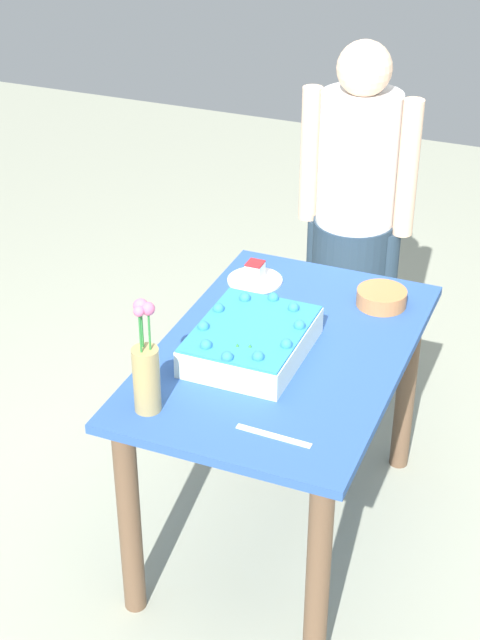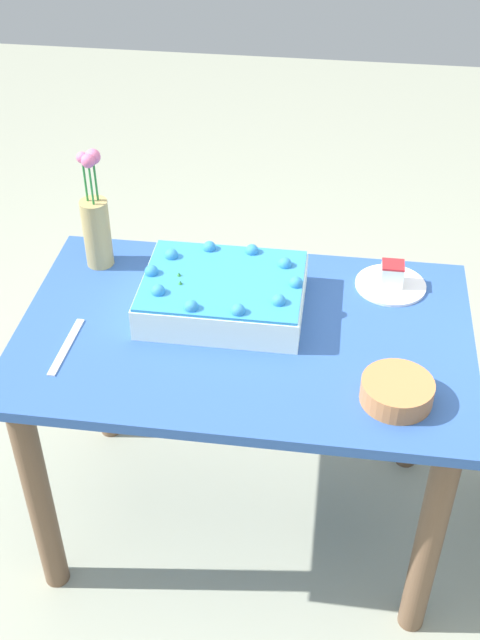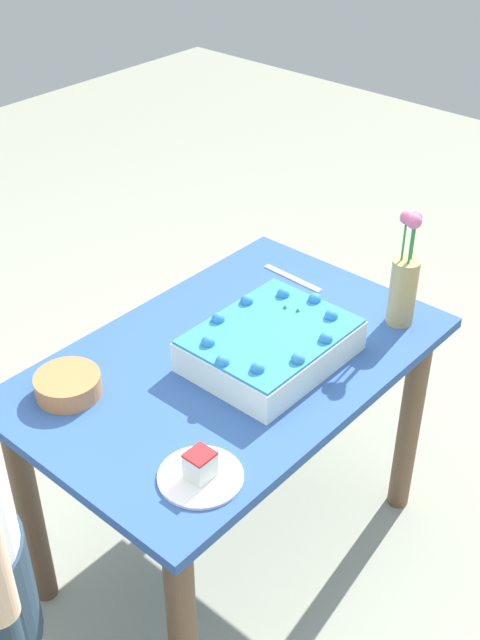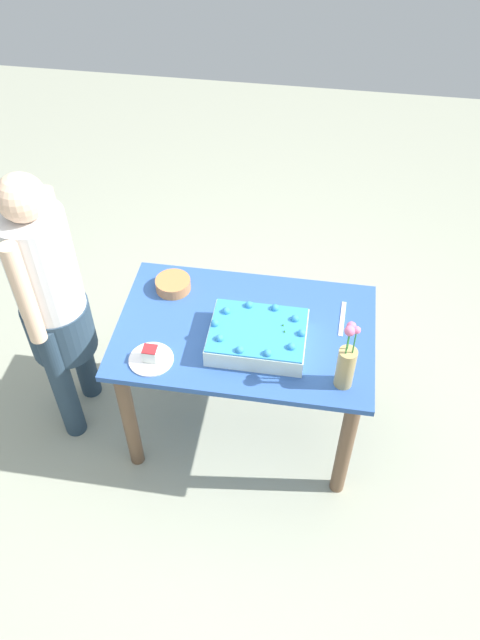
{
  "view_description": "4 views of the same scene",
  "coord_description": "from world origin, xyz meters",
  "px_view_note": "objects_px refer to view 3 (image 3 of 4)",
  "views": [
    {
      "loc": [
        1.11,
        1.13,
        2.27
      ],
      "look_at": [
        0.04,
        -0.05,
        0.77
      ],
      "focal_mm": 35.0,
      "sensor_mm": 36.0,
      "label": 1
    },
    {
      "loc": [
        -1.61,
        1.01,
        2.41
      ],
      "look_at": [
        0.02,
        0.01,
        0.86
      ],
      "focal_mm": 55.0,
      "sensor_mm": 36.0,
      "label": 2
    },
    {
      "loc": [
        -0.7,
        -1.84,
        1.74
      ],
      "look_at": [
        0.14,
        0.02,
        0.75
      ],
      "focal_mm": 45.0,
      "sensor_mm": 36.0,
      "label": 3
    },
    {
      "loc": [
        1.21,
        -1.15,
        2.0
      ],
      "look_at": [
        0.06,
        0.01,
        0.82
      ],
      "focal_mm": 55.0,
      "sensor_mm": 36.0,
      "label": 4
    }
  ],
  "objects_px": {
    "flower_vase": "(381,239)",
    "cake_knife": "(151,328)",
    "serving_plate_with_slice": "(93,376)",
    "sheet_cake": "(330,330)",
    "fruit_bowl": "(141,408)",
    "person_standing": "(538,240)"
  },
  "relations": [
    {
      "from": "sheet_cake",
      "to": "cake_knife",
      "type": "distance_m",
      "value": 0.52
    },
    {
      "from": "serving_plate_with_slice",
      "to": "person_standing",
      "type": "bearing_deg",
      "value": 3.74
    },
    {
      "from": "serving_plate_with_slice",
      "to": "fruit_bowl",
      "type": "height_order",
      "value": "serving_plate_with_slice"
    },
    {
      "from": "sheet_cake",
      "to": "cake_knife",
      "type": "xyz_separation_m",
      "value": [
        -0.43,
        0.3,
        -0.04
      ]
    },
    {
      "from": "serving_plate_with_slice",
      "to": "fruit_bowl",
      "type": "relative_size",
      "value": 1.1
    },
    {
      "from": "fruit_bowl",
      "to": "sheet_cake",
      "type": "bearing_deg",
      "value": 16.08
    },
    {
      "from": "serving_plate_with_slice",
      "to": "cake_knife",
      "type": "relative_size",
      "value": 1.12
    },
    {
      "from": "sheet_cake",
      "to": "person_standing",
      "type": "bearing_deg",
      "value": 10.93
    },
    {
      "from": "flower_vase",
      "to": "person_standing",
      "type": "height_order",
      "value": "person_standing"
    },
    {
      "from": "fruit_bowl",
      "to": "cake_knife",
      "type": "bearing_deg",
      "value": 74.22
    },
    {
      "from": "sheet_cake",
      "to": "serving_plate_with_slice",
      "type": "bearing_deg",
      "value": 174.38
    },
    {
      "from": "serving_plate_with_slice",
      "to": "cake_knife",
      "type": "xyz_separation_m",
      "value": [
        0.2,
        0.24,
        -0.01
      ]
    },
    {
      "from": "serving_plate_with_slice",
      "to": "sheet_cake",
      "type": "bearing_deg",
      "value": -5.62
    },
    {
      "from": "flower_vase",
      "to": "person_standing",
      "type": "bearing_deg",
      "value": -27.48
    },
    {
      "from": "sheet_cake",
      "to": "flower_vase",
      "type": "height_order",
      "value": "flower_vase"
    },
    {
      "from": "person_standing",
      "to": "sheet_cake",
      "type": "bearing_deg",
      "value": 10.93
    },
    {
      "from": "cake_knife",
      "to": "person_standing",
      "type": "distance_m",
      "value": 1.25
    },
    {
      "from": "cake_knife",
      "to": "flower_vase",
      "type": "relative_size",
      "value": 0.55
    },
    {
      "from": "flower_vase",
      "to": "cake_knife",
      "type": "bearing_deg",
      "value": -173.52
    },
    {
      "from": "cake_knife",
      "to": "person_standing",
      "type": "xyz_separation_m",
      "value": [
        1.23,
        -0.14,
        0.13
      ]
    },
    {
      "from": "sheet_cake",
      "to": "fruit_bowl",
      "type": "distance_m",
      "value": 0.58
    },
    {
      "from": "serving_plate_with_slice",
      "to": "fruit_bowl",
      "type": "bearing_deg",
      "value": -71.8
    }
  ]
}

